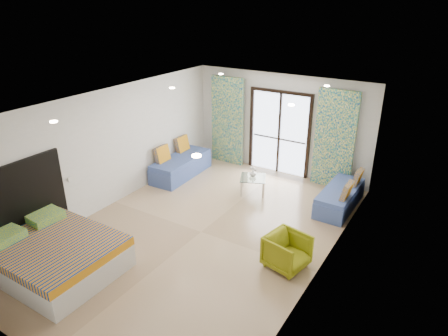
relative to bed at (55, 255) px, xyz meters
The scene contains 24 objects.
floor 2.82m from the bed, 58.12° to the left, with size 5.00×7.50×0.01m, color #97795A, non-canonical shape.
ceiling 3.68m from the bed, 58.12° to the left, with size 5.00×7.50×0.01m, color silver, non-canonical shape.
wall_back 6.39m from the bed, 76.43° to the left, with size 5.00×0.01×2.70m, color silver, non-canonical shape.
wall_front 2.27m from the bed, 42.84° to the right, with size 5.00×0.01×2.70m, color silver, non-canonical shape.
wall_left 2.79m from the bed, 113.23° to the left, with size 0.01×7.50×2.70m, color silver, non-canonical shape.
wall_right 4.75m from the bed, 30.87° to the left, with size 0.01×7.50×2.70m, color silver, non-canonical shape.
balcony_door 6.35m from the bed, 76.37° to the left, with size 1.76×0.08×2.28m.
balcony_rail 6.32m from the bed, 76.39° to the left, with size 1.52×0.03×0.04m, color #595451.
curtain_left 6.02m from the bed, 90.68° to the left, with size 1.00×0.10×2.50m, color silver.
curtain_right 6.74m from the bed, 63.01° to the left, with size 1.00×0.10×2.50m, color silver.
downlight_a 2.39m from the bed, 78.20° to the left, with size 0.12×0.12×0.02m, color #FFE0B2.
downlight_b 3.74m from the bed, ahead, with size 0.12×0.12×0.02m, color #FFE0B2.
downlight_c 4.12m from the bed, 88.66° to the left, with size 0.12×0.12×0.02m, color #FFE0B2.
downlight_d 5.03m from the bed, 49.56° to the left, with size 0.12×0.12×0.02m, color #FFE0B2.
downlight_e 5.87m from the bed, 89.16° to the left, with size 0.12×0.12×0.02m, color #FFE0B2.
downlight_f 6.54m from the bed, 61.84° to the left, with size 0.12×0.12×0.02m, color #FFE0B2.
headboard 1.23m from the bed, behind, with size 0.06×2.10×1.50m, color black.
switch_plate 1.76m from the bed, 128.40° to the left, with size 0.02×0.10×0.10m, color silver.
bed is the anchor object (origin of this frame).
daybed_left 4.49m from the bed, 98.17° to the left, with size 0.82×1.94×0.94m.
daybed_right 6.12m from the bed, 54.00° to the left, with size 0.70×1.74×0.85m.
coffee_table 4.81m from the bed, 71.61° to the left, with size 0.81×0.81×0.71m.
vase 4.86m from the bed, 72.21° to the left, with size 0.17×0.18×0.17m, color white.
armchair 4.12m from the bed, 33.23° to the left, with size 0.68×0.64×0.70m, color olive.
Camera 1 is at (4.15, -5.77, 4.51)m, focal length 32.00 mm.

